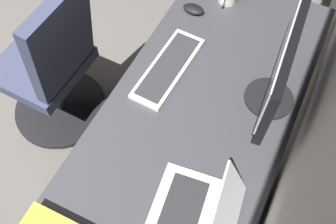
{
  "coord_description": "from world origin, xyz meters",
  "views": [
    {
      "loc": [
        0.56,
        2.12,
        2.0
      ],
      "look_at": [
        -0.0,
        1.84,
        0.95
      ],
      "focal_mm": 39.67,
      "sensor_mm": 36.0,
      "label": 1
    }
  ],
  "objects_px": {
    "laptop_leftmost": "(199,212)",
    "monitor_primary": "(283,63)",
    "drawer_pedestal": "(179,193)",
    "keyboard_main": "(168,67)",
    "office_chair": "(53,71)",
    "mouse_main": "(194,9)"
  },
  "relations": [
    {
      "from": "monitor_primary",
      "to": "office_chair",
      "type": "height_order",
      "value": "monitor_primary"
    },
    {
      "from": "monitor_primary",
      "to": "laptop_leftmost",
      "type": "height_order",
      "value": "monitor_primary"
    },
    {
      "from": "drawer_pedestal",
      "to": "mouse_main",
      "type": "distance_m",
      "value": 0.86
    },
    {
      "from": "laptop_leftmost",
      "to": "keyboard_main",
      "type": "distance_m",
      "value": 0.64
    },
    {
      "from": "drawer_pedestal",
      "to": "office_chair",
      "type": "bearing_deg",
      "value": -107.33
    },
    {
      "from": "monitor_primary",
      "to": "mouse_main",
      "type": "height_order",
      "value": "monitor_primary"
    },
    {
      "from": "drawer_pedestal",
      "to": "keyboard_main",
      "type": "relative_size",
      "value": 1.63
    },
    {
      "from": "keyboard_main",
      "to": "office_chair",
      "type": "relative_size",
      "value": 0.44
    },
    {
      "from": "drawer_pedestal",
      "to": "keyboard_main",
      "type": "distance_m",
      "value": 0.58
    },
    {
      "from": "drawer_pedestal",
      "to": "monitor_primary",
      "type": "height_order",
      "value": "monitor_primary"
    },
    {
      "from": "laptop_leftmost",
      "to": "drawer_pedestal",
      "type": "bearing_deg",
      "value": -139.9
    },
    {
      "from": "office_chair",
      "to": "keyboard_main",
      "type": "bearing_deg",
      "value": 97.93
    },
    {
      "from": "laptop_leftmost",
      "to": "keyboard_main",
      "type": "bearing_deg",
      "value": -144.58
    },
    {
      "from": "drawer_pedestal",
      "to": "monitor_primary",
      "type": "xyz_separation_m",
      "value": [
        -0.4,
        0.2,
        0.61
      ]
    },
    {
      "from": "office_chair",
      "to": "drawer_pedestal",
      "type": "bearing_deg",
      "value": 72.67
    },
    {
      "from": "laptop_leftmost",
      "to": "office_chair",
      "type": "bearing_deg",
      "value": -113.51
    },
    {
      "from": "keyboard_main",
      "to": "office_chair",
      "type": "xyz_separation_m",
      "value": [
        0.09,
        -0.63,
        -0.28
      ]
    },
    {
      "from": "monitor_primary",
      "to": "keyboard_main",
      "type": "relative_size",
      "value": 1.32
    },
    {
      "from": "drawer_pedestal",
      "to": "mouse_main",
      "type": "relative_size",
      "value": 6.68
    },
    {
      "from": "monitor_primary",
      "to": "mouse_main",
      "type": "relative_size",
      "value": 5.42
    },
    {
      "from": "laptop_leftmost",
      "to": "monitor_primary",
      "type": "bearing_deg",
      "value": 173.69
    },
    {
      "from": "monitor_primary",
      "to": "mouse_main",
      "type": "xyz_separation_m",
      "value": [
        -0.32,
        -0.48,
        -0.21
      ]
    }
  ]
}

